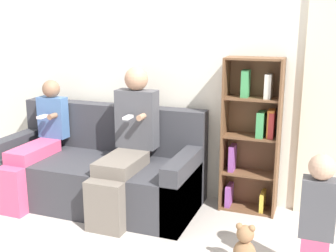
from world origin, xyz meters
The scene contains 8 objects.
ground_plane centered at (0.00, 0.00, 0.00)m, with size 14.00×14.00×0.00m, color #BCB2A8.
back_wall centered at (0.00, 0.99, 1.27)m, with size 10.00×0.06×2.55m.
couch centered at (-0.31, 0.53, 0.29)m, with size 1.89×0.86×0.87m.
adult_seated centered at (0.04, 0.43, 0.64)m, with size 0.37×0.81×1.26m.
child_seated centered at (-0.87, 0.38, 0.55)m, with size 0.28×0.81×1.10m.
toddler_standing centered at (1.63, -0.11, 0.45)m, with size 0.21×0.16×0.86m.
bookshelf centered at (1.05, 0.85, 0.69)m, with size 0.48×0.26×1.36m.
teddy_bear centered at (1.18, -0.11, 0.15)m, with size 0.16×0.13×0.32m.
Camera 1 is at (1.60, -2.72, 1.64)m, focal length 45.00 mm.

